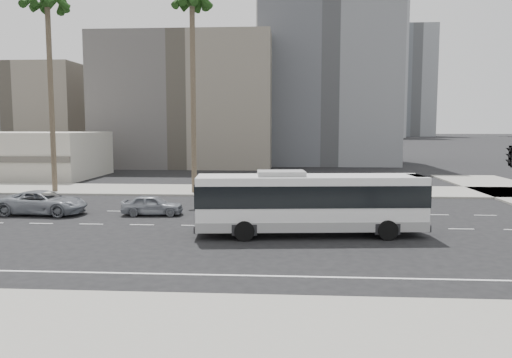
# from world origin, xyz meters

# --- Properties ---
(ground) EXTENTS (700.00, 700.00, 0.00)m
(ground) POSITION_xyz_m (0.00, 0.00, 0.00)
(ground) COLOR black
(ground) RESTS_ON ground
(sidewalk_north) EXTENTS (120.00, 7.00, 0.15)m
(sidewalk_north) POSITION_xyz_m (0.00, 15.50, 0.07)
(sidewalk_north) COLOR gray
(sidewalk_north) RESTS_ON ground
(sidewalk_south) EXTENTS (120.00, 7.00, 0.15)m
(sidewalk_south) POSITION_xyz_m (0.00, -15.50, 0.07)
(sidewalk_south) COLOR gray
(sidewalk_south) RESTS_ON ground
(midrise_beige_west) EXTENTS (24.00, 18.00, 18.00)m
(midrise_beige_west) POSITION_xyz_m (-12.00, 45.00, 9.00)
(midrise_beige_west) COLOR #5D5955
(midrise_beige_west) RESTS_ON ground
(midrise_gray_center) EXTENTS (20.00, 20.00, 26.00)m
(midrise_gray_center) POSITION_xyz_m (8.00, 52.00, 13.00)
(midrise_gray_center) COLOR #595C61
(midrise_gray_center) RESTS_ON ground
(midrise_beige_far) EXTENTS (18.00, 16.00, 15.00)m
(midrise_beige_far) POSITION_xyz_m (-38.00, 50.00, 7.50)
(midrise_beige_far) COLOR #5D5955
(midrise_beige_far) RESTS_ON ground
(civic_tower) EXTENTS (42.00, 42.00, 129.00)m
(civic_tower) POSITION_xyz_m (-2.00, 250.00, 38.83)
(civic_tower) COLOR beige
(civic_tower) RESTS_ON ground
(highrise_right) EXTENTS (26.00, 26.00, 70.00)m
(highrise_right) POSITION_xyz_m (45.00, 230.00, 35.00)
(highrise_right) COLOR slate
(highrise_right) RESTS_ON ground
(highrise_far) EXTENTS (22.00, 22.00, 60.00)m
(highrise_far) POSITION_xyz_m (70.00, 260.00, 30.00)
(highrise_far) COLOR slate
(highrise_far) RESTS_ON ground
(city_bus) EXTENTS (11.97, 3.74, 3.38)m
(city_bus) POSITION_xyz_m (3.56, -2.08, 1.78)
(city_bus) COLOR white
(city_bus) RESTS_ON ground
(car_a) EXTENTS (1.79, 3.96, 1.32)m
(car_a) POSITION_xyz_m (-6.26, 3.27, 0.66)
(car_a) COLOR gray
(car_a) RESTS_ON ground
(car_b) EXTENTS (2.85, 5.66, 1.54)m
(car_b) POSITION_xyz_m (-13.35, 3.05, 0.77)
(car_b) COLOR gray
(car_b) RESTS_ON ground
(palm_near) EXTENTS (5.08, 5.08, 17.10)m
(palm_near) POSITION_xyz_m (-5.48, 13.43, 15.49)
(palm_near) COLOR brown
(palm_near) RESTS_ON ground
(palm_mid) EXTENTS (5.62, 5.62, 17.35)m
(palm_mid) POSITION_xyz_m (-17.59, 13.53, 15.61)
(palm_mid) COLOR brown
(palm_mid) RESTS_ON ground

